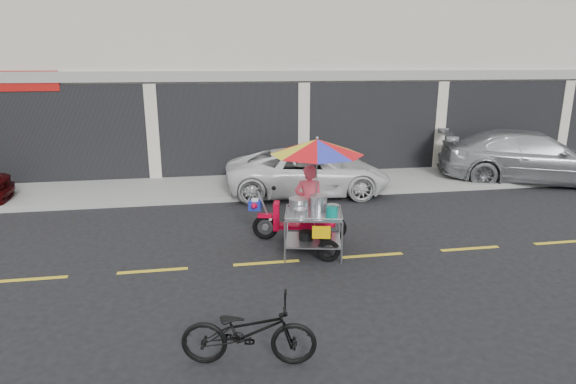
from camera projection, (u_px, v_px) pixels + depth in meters
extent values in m
plane|color=black|center=(372.00, 256.00, 9.04)|extent=(90.00, 90.00, 0.00)
cube|color=gray|center=(310.00, 182.00, 14.25)|extent=(45.00, 3.00, 0.15)
cube|color=beige|center=(282.00, 48.00, 17.96)|extent=(36.00, 8.00, 8.00)
cube|color=black|center=(304.00, 131.00, 14.81)|extent=(35.28, 0.06, 2.90)
cube|color=gray|center=(304.00, 76.00, 14.35)|extent=(36.00, 0.12, 0.30)
cube|color=gold|center=(372.00, 255.00, 9.04)|extent=(42.00, 0.10, 0.01)
imported|color=silver|center=(308.00, 172.00, 13.09)|extent=(4.59, 2.41, 1.23)
imported|color=#95989C|center=(531.00, 157.00, 14.32)|extent=(5.67, 3.72, 1.53)
imported|color=black|center=(249.00, 332.00, 5.73)|extent=(1.70, 0.86, 0.85)
torus|color=black|center=(265.00, 227.00, 9.80)|extent=(0.54, 0.22, 0.53)
torus|color=black|center=(334.00, 228.00, 9.74)|extent=(0.54, 0.22, 0.53)
cylinder|color=#9EA0A5|center=(265.00, 227.00, 9.80)|extent=(0.14, 0.08, 0.13)
cylinder|color=#9EA0A5|center=(334.00, 228.00, 9.74)|extent=(0.14, 0.08, 0.13)
cube|color=red|center=(265.00, 216.00, 9.74)|extent=(0.31, 0.17, 0.07)
cylinder|color=#9EA0A5|center=(265.00, 209.00, 9.70)|extent=(0.34, 0.12, 0.75)
cube|color=red|center=(277.00, 216.00, 9.72)|extent=(0.18, 0.33, 0.56)
cube|color=red|center=(297.00, 226.00, 9.76)|extent=(0.78, 0.42, 0.07)
cube|color=red|center=(318.00, 216.00, 9.69)|extent=(0.73, 0.39, 0.37)
cube|color=black|center=(313.00, 206.00, 9.63)|extent=(0.64, 0.35, 0.09)
cylinder|color=#9EA0A5|center=(270.00, 196.00, 9.62)|extent=(0.14, 0.51, 0.03)
sphere|color=black|center=(274.00, 188.00, 9.77)|extent=(0.09, 0.09, 0.09)
cylinder|color=white|center=(271.00, 219.00, 9.75)|extent=(0.13, 0.13, 0.05)
cube|color=#162599|center=(255.00, 205.00, 9.69)|extent=(0.28, 0.25, 0.19)
cylinder|color=white|center=(255.00, 200.00, 9.66)|extent=(0.18, 0.18, 0.05)
cone|color=red|center=(254.00, 207.00, 9.53)|extent=(0.21, 0.24, 0.17)
torus|color=black|center=(328.00, 251.00, 8.73)|extent=(0.44, 0.18, 0.43)
cylinder|color=#9EA0A5|center=(285.00, 242.00, 8.63)|extent=(0.04, 0.04, 0.79)
cylinder|color=#9EA0A5|center=(287.00, 227.00, 9.43)|extent=(0.04, 0.04, 0.79)
cylinder|color=#9EA0A5|center=(342.00, 243.00, 8.58)|extent=(0.04, 0.04, 0.79)
cylinder|color=#9EA0A5|center=(339.00, 228.00, 9.38)|extent=(0.04, 0.04, 0.79)
cube|color=#9EA0A5|center=(313.00, 240.00, 9.04)|extent=(1.18, 1.04, 0.03)
cube|color=#9EA0A5|center=(314.00, 215.00, 8.90)|extent=(1.18, 1.04, 0.04)
cylinder|color=#9EA0A5|center=(314.00, 219.00, 8.48)|extent=(1.00, 0.24, 0.02)
cylinder|color=#9EA0A5|center=(314.00, 205.00, 9.29)|extent=(1.00, 0.24, 0.02)
cylinder|color=#9EA0A5|center=(286.00, 211.00, 8.91)|extent=(0.20, 0.82, 0.02)
cylinder|color=#9EA0A5|center=(341.00, 212.00, 8.86)|extent=(0.20, 0.82, 0.02)
cylinder|color=#9EA0A5|center=(313.00, 233.00, 9.44)|extent=(0.19, 0.69, 0.04)
cylinder|color=#9EA0A5|center=(313.00, 210.00, 9.32)|extent=(0.19, 0.69, 0.04)
cube|color=#DEA700|center=(321.00, 232.00, 8.51)|extent=(0.32, 0.09, 0.23)
cylinder|color=#B7B7BC|center=(299.00, 205.00, 9.06)|extent=(0.44, 0.44, 0.22)
cylinder|color=#B7B7BC|center=(319.00, 203.00, 9.05)|extent=(0.38, 0.38, 0.28)
cylinder|color=#B7B7BC|center=(333.00, 209.00, 8.90)|extent=(0.26, 0.26, 0.15)
cylinder|color=#B7B7BC|center=(301.00, 213.00, 8.73)|extent=(0.30, 0.30, 0.12)
cylinder|color=#047467|center=(332.00, 212.00, 8.63)|extent=(0.24, 0.24, 0.20)
cylinder|color=black|center=(306.00, 235.00, 9.02)|extent=(0.31, 0.31, 0.17)
cylinder|color=black|center=(326.00, 236.00, 9.00)|extent=(0.27, 0.27, 0.15)
cylinder|color=#9EA0A5|center=(317.00, 177.00, 8.80)|extent=(0.03, 0.03, 1.39)
sphere|color=#9EA0A5|center=(317.00, 138.00, 8.61)|extent=(0.06, 0.06, 0.06)
imported|color=#E24256|center=(309.00, 203.00, 9.62)|extent=(0.64, 0.49, 1.57)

